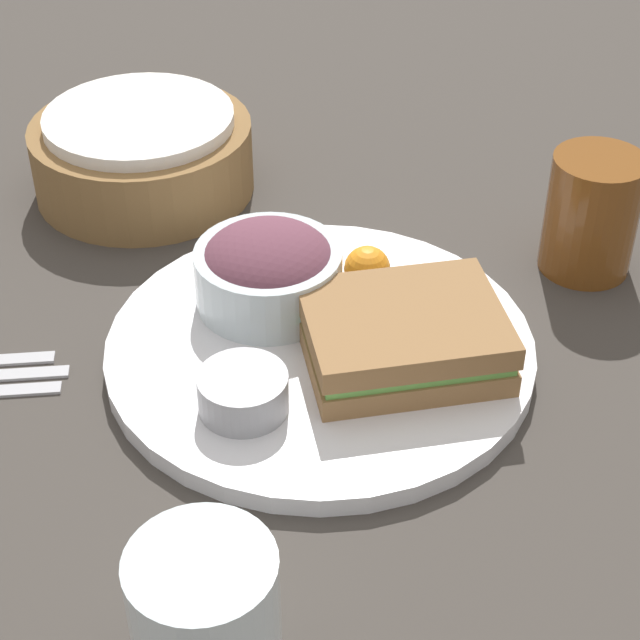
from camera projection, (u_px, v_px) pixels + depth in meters
name	position (u px, v px, depth m)	size (l,w,h in m)	color
ground_plane	(320.00, 357.00, 0.81)	(4.00, 4.00, 0.00)	#3D3833
plate	(320.00, 349.00, 0.81)	(0.32, 0.32, 0.02)	silver
sandwich	(403.00, 336.00, 0.77)	(0.16, 0.14, 0.04)	olive
salad_bowl	(269.00, 270.00, 0.83)	(0.11, 0.11, 0.06)	silver
dressing_cup	(243.00, 392.00, 0.74)	(0.06, 0.06, 0.03)	#99999E
orange_wedge	(367.00, 269.00, 0.85)	(0.04, 0.04, 0.04)	orange
drink_glass	(592.00, 215.00, 0.88)	(0.08, 0.08, 0.10)	brown
bread_basket	(144.00, 153.00, 0.99)	(0.20, 0.20, 0.08)	olive
water_glass	(203.00, 619.00, 0.57)	(0.08, 0.08, 0.09)	silver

